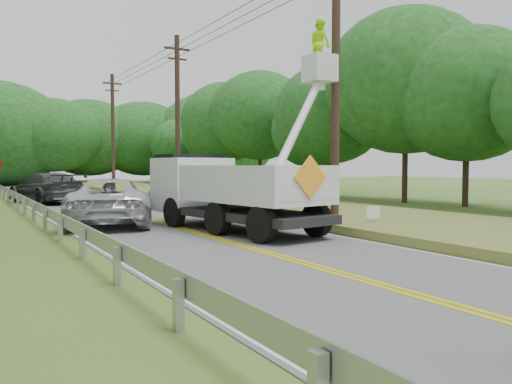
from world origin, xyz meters
TOP-DOWN VIEW (x-y plane):
  - ground at (0.00, 0.00)m, footprint 140.00×140.00m
  - road at (0.00, 14.00)m, footprint 7.20×96.00m
  - guardrail at (-4.02, 14.91)m, footprint 0.18×48.00m
  - utility_poles at (5.00, 17.02)m, footprint 1.60×43.30m
  - tall_grass_verge at (7.10, 14.00)m, footprint 7.00×96.00m
  - treeline_right at (15.82, 23.90)m, footprint 9.85×55.31m
  - treeline_horizon at (0.42, 56.12)m, footprint 57.43×14.81m
  - bucket_truck at (1.40, 10.62)m, footprint 5.15×7.65m
  - suv_silver at (-1.78, 13.60)m, footprint 4.37×6.60m
  - suv_darkgrey at (-2.24, 26.17)m, footprint 3.93×6.42m
  - yard_sign at (5.30, 7.36)m, footprint 0.57×0.03m

SIDE VIEW (x-z plane):
  - ground at x=0.00m, z-range 0.00..0.00m
  - road at x=0.00m, z-range 0.00..0.02m
  - tall_grass_verge at x=7.10m, z-range 0.00..0.30m
  - guardrail at x=-4.02m, z-range 0.17..0.94m
  - yard_sign at x=5.30m, z-range 0.18..1.02m
  - suv_silver at x=-1.78m, z-range 0.02..1.71m
  - suv_darkgrey at x=-2.24m, z-range 0.02..1.76m
  - bucket_truck at x=1.40m, z-range -1.96..5.18m
  - utility_poles at x=5.00m, z-range 0.27..10.27m
  - treeline_horizon at x=0.42m, z-range -0.58..11.58m
  - treeline_right at x=15.82m, z-range 0.35..11.55m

